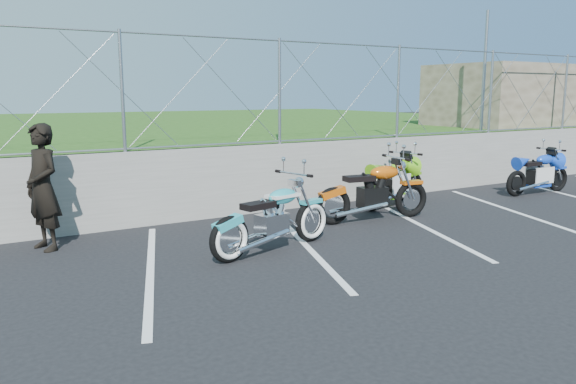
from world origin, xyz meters
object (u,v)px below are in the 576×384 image
cruiser_turquoise (274,221)px  sportbike_blue (539,175)px  sportbike_green (395,184)px  naked_orange (375,194)px  person_standing (43,187)px

cruiser_turquoise → sportbike_blue: 7.56m
cruiser_turquoise → sportbike_green: (3.73, 1.64, 0.01)m
sportbike_green → naked_orange: bearing=-159.5°
sportbike_blue → person_standing: bearing=179.1°
sportbike_blue → person_standing: (-10.33, 0.78, 0.49)m
cruiser_turquoise → sportbike_blue: size_ratio=1.13×
sportbike_green → sportbike_blue: 3.81m
cruiser_turquoise → naked_orange: naked_orange is taller
naked_orange → sportbike_green: 1.47m
cruiser_turquoise → naked_orange: (2.53, 0.80, 0.04)m
person_standing → sportbike_blue: bearing=65.2°
cruiser_turquoise → sportbike_blue: bearing=-5.5°
naked_orange → sportbike_green: naked_orange is taller
cruiser_turquoise → sportbike_blue: cruiser_turquoise is taller
naked_orange → sportbike_blue: size_ratio=1.16×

